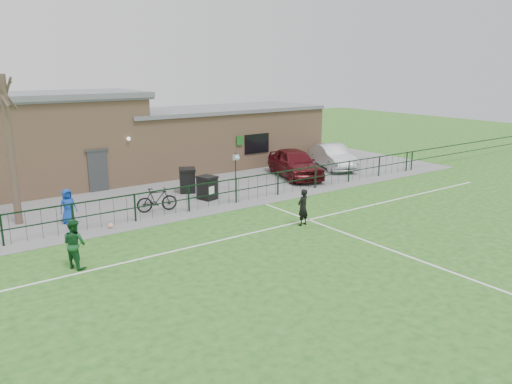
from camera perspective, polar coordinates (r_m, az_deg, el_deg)
ground at (r=17.09m, az=9.92°, el=-7.60°), size 90.00×90.00×0.00m
paving_strip at (r=27.76m, az=-10.29°, el=0.92°), size 34.00×13.00×0.02m
pitch_line_touch at (r=22.89m, az=-4.09°, el=-1.74°), size 28.00×0.10×0.01m
pitch_line_mid at (r=19.89m, az=1.68°, el=-4.20°), size 28.00×0.10×0.01m
pitch_line_perp at (r=18.49m, az=14.30°, el=-6.11°), size 0.10×16.00×0.01m
perimeter_fence at (r=22.90m, az=-4.38°, el=-0.20°), size 28.00×0.10×1.20m
bare_tree at (r=22.01m, az=-26.24°, el=4.17°), size 0.30×0.30×6.00m
wheelie_bin_left at (r=25.61m, az=-7.86°, el=1.25°), size 1.06×1.11×1.15m
wheelie_bin_right at (r=24.13m, az=-5.60°, el=0.39°), size 0.88×0.94×1.05m
sign_post at (r=25.57m, az=-2.34°, el=2.32°), size 0.08×0.08×2.00m
car_maroon at (r=28.85m, az=4.47°, el=3.31°), size 3.27×5.19×1.65m
car_silver at (r=31.73m, az=8.75°, el=4.03°), size 3.06×4.76×1.48m
bicycle_d at (r=22.42m, az=-11.27°, el=-0.86°), size 1.86×0.88×1.08m
spectator_child at (r=21.70m, az=-20.72°, el=-1.53°), size 0.77×0.56×1.44m
goalkeeper_kick at (r=20.24m, az=5.10°, el=-1.54°), size 1.23×3.89×2.45m
outfield_player at (r=16.91m, az=-20.03°, el=-5.58°), size 0.89×0.97×1.61m
ball_ground at (r=20.71m, az=-16.29°, el=-3.71°), size 0.23×0.23×0.23m
clubhouse at (r=29.73m, az=-14.54°, el=5.91°), size 24.25×5.40×4.96m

